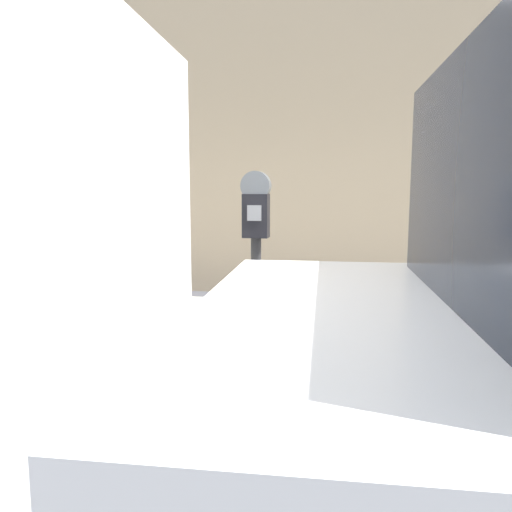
# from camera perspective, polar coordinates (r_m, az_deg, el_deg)

# --- Properties ---
(ground_plane) EXTENTS (60.00, 60.00, 0.00)m
(ground_plane) POSITION_cam_1_polar(r_m,az_deg,el_deg) (2.62, -13.77, -25.14)
(ground_plane) COLOR #47474C
(sidewalk) EXTENTS (24.00, 2.80, 0.13)m
(sidewalk) POSITION_cam_1_polar(r_m,az_deg,el_deg) (4.51, -2.17, -9.64)
(sidewalk) COLOR #BCB7AD
(sidewalk) RESTS_ON ground_plane
(building_facade) EXTENTS (24.00, 0.30, 6.84)m
(building_facade) POSITION_cam_1_polar(r_m,az_deg,el_deg) (6.99, 2.44, 24.51)
(building_facade) COLOR tan
(building_facade) RESTS_ON ground_plane
(parking_meter) EXTENTS (0.19, 0.13, 1.40)m
(parking_meter) POSITION_cam_1_polar(r_m,az_deg,el_deg) (3.30, -0.00, 1.85)
(parking_meter) COLOR #2D2D30
(parking_meter) RESTS_ON sidewalk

